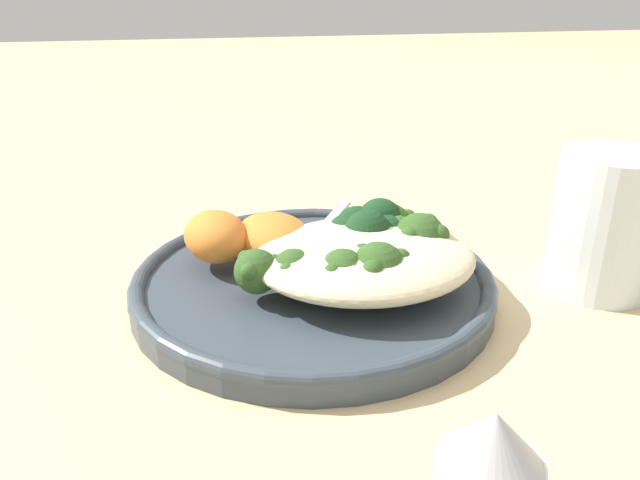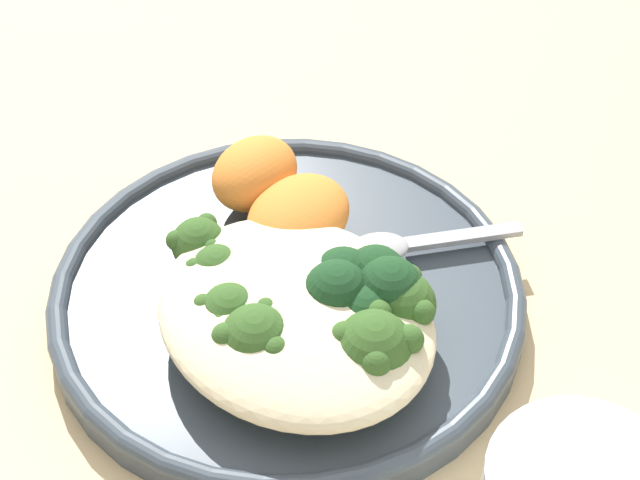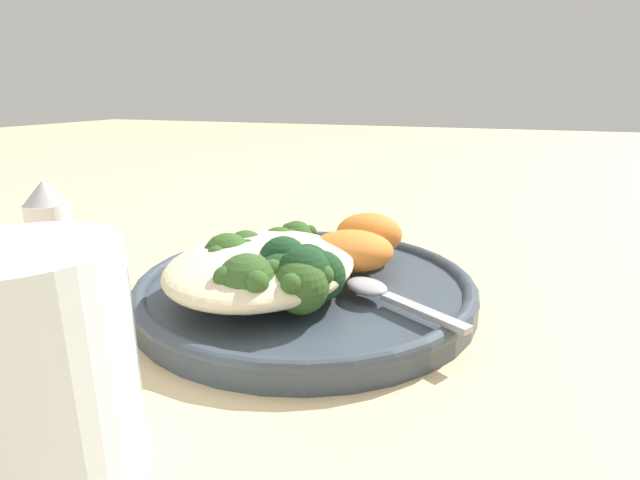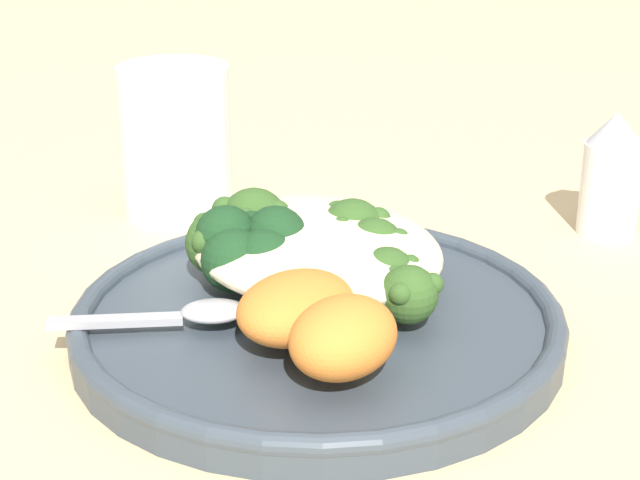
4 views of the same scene
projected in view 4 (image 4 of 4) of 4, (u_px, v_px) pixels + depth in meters
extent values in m
plane|color=#D6B784|center=(314.00, 325.00, 0.60)|extent=(4.00, 4.00, 0.00)
cylinder|color=#38424C|center=(318.00, 327.00, 0.58)|extent=(0.26, 0.26, 0.02)
torus|color=#38424C|center=(318.00, 314.00, 0.58)|extent=(0.27, 0.27, 0.01)
ellipsoid|color=beige|center=(316.00, 247.00, 0.60)|extent=(0.16, 0.13, 0.03)
ellipsoid|color=#ADC675|center=(346.00, 301.00, 0.56)|extent=(0.06, 0.06, 0.02)
sphere|color=#335623|center=(409.00, 294.00, 0.55)|extent=(0.03, 0.03, 0.03)
sphere|color=#335623|center=(432.00, 284.00, 0.55)|extent=(0.01, 0.01, 0.01)
sphere|color=#335623|center=(394.00, 277.00, 0.56)|extent=(0.01, 0.01, 0.01)
sphere|color=#335623|center=(400.00, 294.00, 0.54)|extent=(0.01, 0.01, 0.01)
ellipsoid|color=#ADC675|center=(325.00, 295.00, 0.56)|extent=(0.04, 0.07, 0.02)
sphere|color=#335623|center=(387.00, 276.00, 0.57)|extent=(0.03, 0.03, 0.03)
sphere|color=#335623|center=(410.00, 265.00, 0.57)|extent=(0.01, 0.01, 0.01)
sphere|color=#335623|center=(373.00, 259.00, 0.58)|extent=(0.01, 0.01, 0.01)
sphere|color=#335623|center=(379.00, 275.00, 0.56)|extent=(0.01, 0.01, 0.01)
ellipsoid|color=#ADC675|center=(333.00, 281.00, 0.58)|extent=(0.04, 0.07, 0.02)
sphere|color=#335623|center=(374.00, 248.00, 0.60)|extent=(0.03, 0.03, 0.03)
sphere|color=#335623|center=(398.00, 240.00, 0.59)|extent=(0.01, 0.01, 0.01)
sphere|color=#335623|center=(377.00, 229.00, 0.61)|extent=(0.01, 0.01, 0.01)
sphere|color=#335623|center=(350.00, 237.00, 0.60)|extent=(0.01, 0.01, 0.01)
sphere|color=#335623|center=(371.00, 247.00, 0.58)|extent=(0.01, 0.01, 0.01)
ellipsoid|color=#ADC675|center=(321.00, 276.00, 0.58)|extent=(0.07, 0.09, 0.02)
sphere|color=#335623|center=(353.00, 231.00, 0.62)|extent=(0.04, 0.04, 0.04)
sphere|color=#335623|center=(378.00, 220.00, 0.62)|extent=(0.01, 0.01, 0.01)
sphere|color=#335623|center=(337.00, 213.00, 0.63)|extent=(0.01, 0.01, 0.01)
sphere|color=#335623|center=(342.00, 229.00, 0.60)|extent=(0.01, 0.01, 0.01)
ellipsoid|color=#ADC675|center=(281.00, 274.00, 0.59)|extent=(0.11, 0.04, 0.02)
sphere|color=#335623|center=(251.00, 222.00, 0.63)|extent=(0.04, 0.04, 0.04)
sphere|color=#335623|center=(277.00, 213.00, 0.62)|extent=(0.02, 0.02, 0.02)
sphere|color=#335623|center=(257.00, 202.00, 0.64)|extent=(0.02, 0.02, 0.02)
sphere|color=#335623|center=(225.00, 209.00, 0.63)|extent=(0.02, 0.02, 0.02)
sphere|color=#335623|center=(244.00, 221.00, 0.61)|extent=(0.02, 0.02, 0.02)
ellipsoid|color=#ADC675|center=(263.00, 282.00, 0.58)|extent=(0.08, 0.03, 0.02)
sphere|color=#335623|center=(218.00, 243.00, 0.60)|extent=(0.04, 0.04, 0.04)
sphere|color=#335623|center=(244.00, 232.00, 0.60)|extent=(0.01, 0.01, 0.01)
sphere|color=#335623|center=(205.00, 225.00, 0.61)|extent=(0.01, 0.01, 0.01)
sphere|color=#335623|center=(204.00, 242.00, 0.59)|extent=(0.01, 0.01, 0.01)
ellipsoid|color=orange|center=(297.00, 307.00, 0.53)|extent=(0.07, 0.08, 0.03)
ellipsoid|color=orange|center=(343.00, 337.00, 0.50)|extent=(0.06, 0.07, 0.04)
sphere|color=#193D1E|center=(264.00, 261.00, 0.58)|extent=(0.04, 0.04, 0.04)
sphere|color=#193D1E|center=(276.00, 237.00, 0.59)|extent=(0.04, 0.04, 0.04)
sphere|color=#193D1E|center=(253.00, 242.00, 0.61)|extent=(0.04, 0.04, 0.04)
sphere|color=#193D1E|center=(226.00, 237.00, 0.59)|extent=(0.04, 0.04, 0.04)
sphere|color=#193D1E|center=(233.00, 260.00, 0.58)|extent=(0.04, 0.04, 0.04)
cube|color=#A3A3A8|center=(115.00, 321.00, 0.55)|extent=(0.04, 0.06, 0.00)
ellipsoid|color=#A3A3A8|center=(216.00, 313.00, 0.55)|extent=(0.04, 0.04, 0.01)
cylinder|color=silver|center=(176.00, 142.00, 0.74)|extent=(0.08, 0.08, 0.11)
cylinder|color=white|center=(609.00, 188.00, 0.71)|extent=(0.04, 0.04, 0.06)
cone|color=#B2B2B7|center=(615.00, 127.00, 0.70)|extent=(0.04, 0.04, 0.02)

